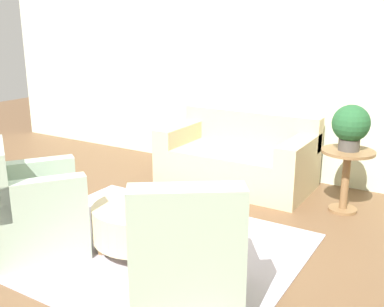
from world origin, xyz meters
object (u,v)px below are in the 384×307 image
Objects in this scene: armchair_left at (29,211)px; potted_plant_on_side_table at (351,125)px; side_table at (346,170)px; couch at (238,159)px; armchair_right at (185,259)px; ottoman_table at (140,221)px.

armchair_left is 3.16m from potted_plant_on_side_table.
potted_plant_on_side_table reaches higher than armchair_left.
armchair_left is 1.57× the size of side_table.
couch is 2.65m from armchair_right.
potted_plant_on_side_table reaches higher than side_table.
armchair_right reaches higher than couch.
potted_plant_on_side_table reaches higher than armchair_right.
armchair_left and armchair_right have the same top height.
armchair_left is 1.28× the size of ottoman_table.
potted_plant_on_side_table is (1.28, 1.81, 0.65)m from ottoman_table.
couch is 2.21× the size of ottoman_table.
potted_plant_on_side_table is (0.51, 2.32, 0.54)m from armchair_right.
armchair_left is at bearing -106.45° from couch.
side_table reaches higher than ottoman_table.
armchair_right is 1.57× the size of side_table.
ottoman_table is (0.05, -2.02, -0.04)m from couch.
armchair_left is 0.95m from ottoman_table.
armchair_left is 1.57m from armchair_right.
armchair_left is (-0.74, -2.52, 0.07)m from couch.
armchair_right is 0.93m from ottoman_table.
armchair_left is at bearing -147.57° from ottoman_table.
armchair_left is 1.00× the size of armchair_right.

